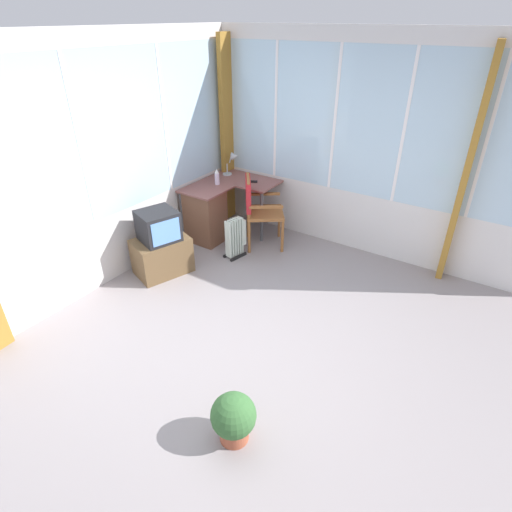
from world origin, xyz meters
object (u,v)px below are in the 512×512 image
object	(u,v)px
spray_bottle	(217,177)
wooden_armchair	(255,203)
space_heater	(236,237)
desk	(208,212)
tv_on_stand	(161,246)
tv_remote	(252,182)
desk_lamp	(233,160)
potted_plant	(233,418)

from	to	relation	value
spray_bottle	wooden_armchair	world-z (taller)	same
spray_bottle	space_heater	xyz separation A→B (m)	(-0.39, -0.58, -0.58)
desk	wooden_armchair	world-z (taller)	wooden_armchair
wooden_armchair	tv_on_stand	xyz separation A→B (m)	(-1.21, 0.55, -0.25)
desk	space_heater	bearing A→B (deg)	-106.46
wooden_armchair	tv_remote	bearing A→B (deg)	40.00
desk_lamp	tv_on_stand	bearing A→B (deg)	-175.33
desk	space_heater	world-z (taller)	desk
desk	potted_plant	distance (m)	3.25
desk_lamp	space_heater	xyz separation A→B (m)	(-0.86, -0.65, -0.68)
wooden_armchair	potted_plant	size ratio (longest dim) A/B	2.30
tv_remote	tv_on_stand	size ratio (longest dim) A/B	0.18
spray_bottle	tv_on_stand	bearing A→B (deg)	-176.70
desk_lamp	potted_plant	size ratio (longest dim) A/B	0.77
tv_remote	space_heater	distance (m)	0.90
desk	tv_remote	xyz separation A→B (m)	(0.54, -0.37, 0.35)
wooden_armchair	spray_bottle	bearing A→B (deg)	90.12
desk_lamp	space_heater	world-z (taller)	desk_lamp
potted_plant	desk	bearing A→B (deg)	42.29
space_heater	tv_remote	bearing A→B (deg)	17.74
tv_remote	space_heater	size ratio (longest dim) A/B	0.28
wooden_armchair	potted_plant	distance (m)	3.06
space_heater	potted_plant	size ratio (longest dim) A/B	1.27
wooden_armchair	potted_plant	world-z (taller)	wooden_armchair
space_heater	potted_plant	xyz separation A→B (m)	(-2.22, -1.59, -0.05)
space_heater	desk_lamp	bearing A→B (deg)	37.18
tv_remote	potted_plant	distance (m)	3.50
tv_remote	spray_bottle	xyz separation A→B (m)	(-0.32, 0.35, 0.09)
tv_remote	wooden_armchair	distance (m)	0.45
wooden_armchair	tv_on_stand	bearing A→B (deg)	155.47
spray_bottle	wooden_armchair	size ratio (longest dim) A/B	0.22
wooden_armchair	space_heater	distance (m)	0.52
wooden_armchair	desk	bearing A→B (deg)	108.70
desk	space_heater	distance (m)	0.64
spray_bottle	tv_on_stand	xyz separation A→B (m)	(-1.21, -0.07, -0.49)
desk	desk_lamp	xyz separation A→B (m)	(0.68, 0.05, 0.55)
tv_on_stand	spray_bottle	bearing A→B (deg)	3.30
tv_on_stand	potted_plant	bearing A→B (deg)	-123.77
spray_bottle	potted_plant	world-z (taller)	spray_bottle
desk_lamp	desk	bearing A→B (deg)	-175.69
potted_plant	desk_lamp	bearing A→B (deg)	35.96
desk	desk_lamp	bearing A→B (deg)	4.31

